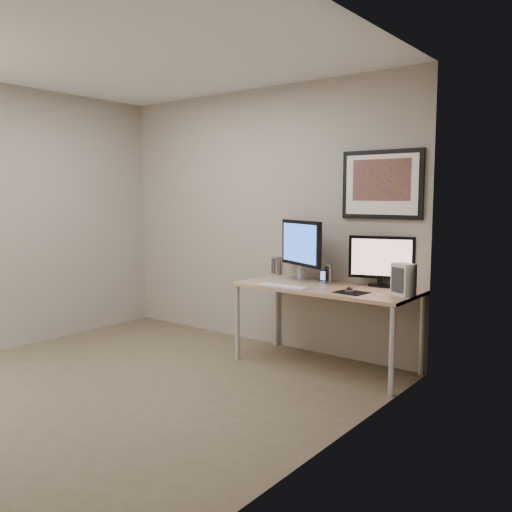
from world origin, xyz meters
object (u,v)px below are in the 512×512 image
object	(u,v)px
framed_art	(382,184)
phone_dock	(323,276)
monitor_tv	(381,260)
keyboard	(283,287)
desk	(326,294)
speaker_left	(276,266)
speaker_right	(329,273)
monitor_large	(301,248)
fan_unit	(404,279)

from	to	relation	value
framed_art	phone_dock	distance (m)	0.97
phone_dock	monitor_tv	bearing A→B (deg)	-8.34
keyboard	monitor_tv	bearing A→B (deg)	38.85
monitor_tv	keyboard	size ratio (longest dim) A/B	1.18
desk	speaker_left	xyz separation A→B (m)	(-0.75, 0.30, 0.16)
framed_art	speaker_right	size ratio (longest dim) A/B	4.58
speaker_right	phone_dock	world-z (taller)	speaker_right
speaker_left	speaker_right	size ratio (longest dim) A/B	1.12
desk	keyboard	distance (m)	0.39
monitor_large	phone_dock	distance (m)	0.34
desk	phone_dock	xyz separation A→B (m)	(-0.12, 0.16, 0.13)
keyboard	speaker_left	bearing A→B (deg)	128.95
speaker_left	fan_unit	size ratio (longest dim) A/B	0.72
framed_art	phone_dock	size ratio (longest dim) A/B	6.29
desk	monitor_tv	world-z (taller)	monitor_tv
keyboard	speaker_right	bearing A→B (deg)	70.53
monitor_tv	keyboard	bearing A→B (deg)	-157.25
phone_dock	desk	bearing A→B (deg)	-72.56
framed_art	fan_unit	world-z (taller)	framed_art
phone_dock	fan_unit	size ratio (longest dim) A/B	0.47
monitor_large	monitor_tv	distance (m)	0.75
fan_unit	desk	bearing A→B (deg)	-155.79
framed_art	desk	bearing A→B (deg)	-136.54
phone_dock	keyboard	xyz separation A→B (m)	(-0.14, -0.43, -0.05)
monitor_tv	keyboard	distance (m)	0.89
monitor_tv	keyboard	world-z (taller)	monitor_tv
monitor_large	speaker_left	xyz separation A→B (m)	(-0.41, 0.18, -0.22)
speaker_left	keyboard	bearing A→B (deg)	-28.84
speaker_left	phone_dock	size ratio (longest dim) A/B	1.54
framed_art	monitor_tv	xyz separation A→B (m)	(0.04, -0.06, -0.65)
framed_art	monitor_tv	distance (m)	0.66
desk	framed_art	xyz separation A→B (m)	(0.35, 0.33, 0.96)
keyboard	fan_unit	distance (m)	1.02
keyboard	fan_unit	xyz separation A→B (m)	(0.97, 0.28, 0.12)
monitor_large	fan_unit	xyz separation A→B (m)	(1.05, -0.12, -0.19)
monitor_large	speaker_right	xyz separation A→B (m)	(0.24, 0.10, -0.23)
speaker_left	keyboard	distance (m)	0.76
framed_art	speaker_right	distance (m)	0.93
phone_dock	keyboard	size ratio (longest dim) A/B	0.25
framed_art	monitor_tv	bearing A→B (deg)	-54.76
monitor_large	speaker_left	size ratio (longest dim) A/B	3.17
monitor_large	keyboard	xyz separation A→B (m)	(0.08, -0.40, -0.31)
desk	speaker_left	bearing A→B (deg)	158.07
monitor_large	monitor_tv	size ratio (longest dim) A/B	1.05
monitor_large	desk	bearing A→B (deg)	5.41
speaker_left	keyboard	size ratio (longest dim) A/B	0.39
framed_art	fan_unit	distance (m)	0.90
monitor_tv	phone_dock	distance (m)	0.56
monitor_large	fan_unit	world-z (taller)	monitor_large
monitor_large	monitor_tv	xyz separation A→B (m)	(0.73, 0.15, -0.08)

